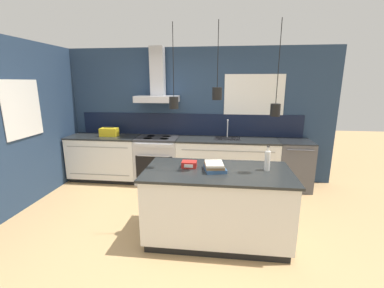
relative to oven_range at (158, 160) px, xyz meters
name	(u,v)px	position (x,y,z in m)	size (l,w,h in m)	color
ground_plane	(170,229)	(0.58, -1.69, -0.46)	(16.00, 16.00, 0.00)	tan
wall_back	(188,113)	(0.56, 0.31, 0.90)	(5.60, 2.21, 2.60)	navy
wall_left	(29,123)	(-1.85, -0.99, 0.85)	(0.08, 3.80, 2.60)	navy
counter_run_left	(105,158)	(-1.09, 0.01, 0.01)	(1.40, 0.64, 0.91)	black
counter_run_sink	(227,162)	(1.35, 0.01, 0.01)	(1.90, 0.64, 1.26)	black
oven_range	(158,160)	(0.00, 0.00, 0.00)	(0.81, 0.66, 0.91)	#B5B5BA
dishwasher	(293,165)	(2.58, 0.00, 0.00)	(0.59, 0.65, 0.91)	#4C4C51
kitchen_island	(217,204)	(1.20, -1.78, 0.00)	(1.78, 0.92, 0.91)	black
bottle_on_island	(267,160)	(1.80, -1.71, 0.58)	(0.07, 0.07, 0.30)	silver
book_stack	(214,167)	(1.16, -1.79, 0.50)	(0.30, 0.33, 0.10)	#335684
red_supply_box	(189,164)	(0.85, -1.71, 0.49)	(0.18, 0.14, 0.08)	red
yellow_toolbox	(109,132)	(-0.98, 0.00, 0.54)	(0.34, 0.18, 0.19)	gold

